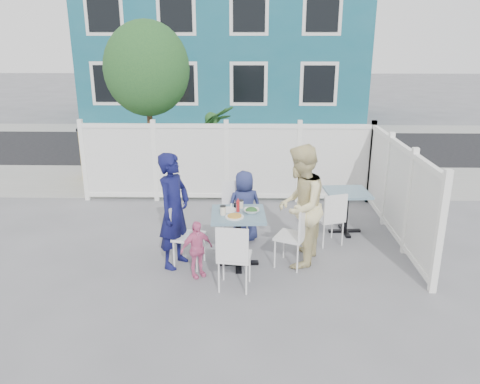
{
  "coord_description": "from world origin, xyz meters",
  "views": [
    {
      "loc": [
        0.58,
        -6.74,
        3.19
      ],
      "look_at": [
        0.43,
        -0.07,
        1.0
      ],
      "focal_mm": 35.0,
      "sensor_mm": 36.0,
      "label": 1
    }
  ],
  "objects_px": {
    "boy": "(244,206)",
    "toddler": "(197,249)",
    "spare_table": "(347,201)",
    "chair_right": "(296,232)",
    "chair_back": "(235,207)",
    "woman": "(300,206)",
    "utility_cabinet": "(96,154)",
    "chair_near": "(233,253)",
    "main_table": "(238,225)",
    "chair_left": "(183,230)",
    "man": "(174,211)"
  },
  "relations": [
    {
      "from": "boy",
      "to": "main_table",
      "type": "bearing_deg",
      "value": 67.32
    },
    {
      "from": "boy",
      "to": "toddler",
      "type": "xyz_separation_m",
      "value": [
        -0.65,
        -1.27,
        -0.18
      ]
    },
    {
      "from": "chair_back",
      "to": "chair_right",
      "type": "bearing_deg",
      "value": 134.44
    },
    {
      "from": "chair_near",
      "to": "woman",
      "type": "xyz_separation_m",
      "value": [
        0.93,
        0.83,
        0.36
      ]
    },
    {
      "from": "utility_cabinet",
      "to": "woman",
      "type": "xyz_separation_m",
      "value": [
        4.39,
        -4.39,
        0.3
      ]
    },
    {
      "from": "chair_near",
      "to": "woman",
      "type": "height_order",
      "value": "woman"
    },
    {
      "from": "spare_table",
      "to": "toddler",
      "type": "relative_size",
      "value": 0.91
    },
    {
      "from": "woman",
      "to": "boy",
      "type": "height_order",
      "value": "woman"
    },
    {
      "from": "spare_table",
      "to": "boy",
      "type": "distance_m",
      "value": 1.77
    },
    {
      "from": "toddler",
      "to": "chair_back",
      "type": "bearing_deg",
      "value": 34.93
    },
    {
      "from": "man",
      "to": "boy",
      "type": "height_order",
      "value": "man"
    },
    {
      "from": "main_table",
      "to": "man",
      "type": "distance_m",
      "value": 0.95
    },
    {
      "from": "chair_left",
      "to": "chair_right",
      "type": "xyz_separation_m",
      "value": [
        1.64,
        -0.02,
        0.0
      ]
    },
    {
      "from": "chair_right",
      "to": "chair_near",
      "type": "height_order",
      "value": "chair_right"
    },
    {
      "from": "main_table",
      "to": "spare_table",
      "type": "distance_m",
      "value": 2.21
    },
    {
      "from": "chair_back",
      "to": "boy",
      "type": "relative_size",
      "value": 0.84
    },
    {
      "from": "woman",
      "to": "toddler",
      "type": "relative_size",
      "value": 2.17
    },
    {
      "from": "chair_back",
      "to": "woman",
      "type": "xyz_separation_m",
      "value": [
        0.96,
        -0.8,
        0.32
      ]
    },
    {
      "from": "chair_near",
      "to": "woman",
      "type": "distance_m",
      "value": 1.29
    },
    {
      "from": "spare_table",
      "to": "chair_left",
      "type": "bearing_deg",
      "value": -153.87
    },
    {
      "from": "main_table",
      "to": "chair_back",
      "type": "xyz_separation_m",
      "value": [
        -0.07,
        0.88,
        -0.05
      ]
    },
    {
      "from": "chair_left",
      "to": "chair_near",
      "type": "xyz_separation_m",
      "value": [
        0.76,
        -0.73,
        -0.0
      ]
    },
    {
      "from": "utility_cabinet",
      "to": "boy",
      "type": "xyz_separation_m",
      "value": [
        3.58,
        -3.57,
        -0.0
      ]
    },
    {
      "from": "spare_table",
      "to": "boy",
      "type": "xyz_separation_m",
      "value": [
        -1.74,
        -0.37,
        0.02
      ]
    },
    {
      "from": "boy",
      "to": "toddler",
      "type": "distance_m",
      "value": 1.44
    },
    {
      "from": "chair_right",
      "to": "woman",
      "type": "xyz_separation_m",
      "value": [
        0.05,
        0.12,
        0.35
      ]
    },
    {
      "from": "utility_cabinet",
      "to": "toddler",
      "type": "bearing_deg",
      "value": -68.42
    },
    {
      "from": "chair_near",
      "to": "chair_left",
      "type": "bearing_deg",
      "value": 142.83
    },
    {
      "from": "spare_table",
      "to": "toddler",
      "type": "xyz_separation_m",
      "value": [
        -2.38,
        -1.64,
        -0.16
      ]
    },
    {
      "from": "chair_right",
      "to": "chair_near",
      "type": "relative_size",
      "value": 1.01
    },
    {
      "from": "main_table",
      "to": "toddler",
      "type": "bearing_deg",
      "value": -146.86
    },
    {
      "from": "chair_left",
      "to": "boy",
      "type": "height_order",
      "value": "boy"
    },
    {
      "from": "utility_cabinet",
      "to": "chair_near",
      "type": "xyz_separation_m",
      "value": [
        3.46,
        -5.22,
        -0.05
      ]
    },
    {
      "from": "spare_table",
      "to": "chair_right",
      "type": "relative_size",
      "value": 0.8
    },
    {
      "from": "chair_right",
      "to": "chair_back",
      "type": "relative_size",
      "value": 0.94
    },
    {
      "from": "spare_table",
      "to": "chair_left",
      "type": "xyz_separation_m",
      "value": [
        -2.61,
        -1.28,
        -0.03
      ]
    },
    {
      "from": "man",
      "to": "spare_table",
      "type": "bearing_deg",
      "value": -41.74
    },
    {
      "from": "spare_table",
      "to": "chair_right",
      "type": "height_order",
      "value": "chair_right"
    },
    {
      "from": "chair_back",
      "to": "toddler",
      "type": "xyz_separation_m",
      "value": [
        -0.5,
        -1.25,
        -0.17
      ]
    },
    {
      "from": "man",
      "to": "toddler",
      "type": "xyz_separation_m",
      "value": [
        0.35,
        -0.36,
        -0.44
      ]
    },
    {
      "from": "chair_left",
      "to": "toddler",
      "type": "height_order",
      "value": "chair_left"
    },
    {
      "from": "spare_table",
      "to": "chair_back",
      "type": "height_order",
      "value": "chair_back"
    },
    {
      "from": "chair_left",
      "to": "boy",
      "type": "relative_size",
      "value": 0.79
    },
    {
      "from": "boy",
      "to": "chair_back",
      "type": "bearing_deg",
      "value": -9.44
    },
    {
      "from": "spare_table",
      "to": "chair_right",
      "type": "bearing_deg",
      "value": -126.67
    },
    {
      "from": "man",
      "to": "toddler",
      "type": "bearing_deg",
      "value": -112.03
    },
    {
      "from": "chair_near",
      "to": "toddler",
      "type": "bearing_deg",
      "value": 151.29
    },
    {
      "from": "main_table",
      "to": "woman",
      "type": "distance_m",
      "value": 0.93
    },
    {
      "from": "main_table",
      "to": "chair_near",
      "type": "relative_size",
      "value": 0.87
    },
    {
      "from": "chair_near",
      "to": "boy",
      "type": "xyz_separation_m",
      "value": [
        0.12,
        1.65,
        0.05
      ]
    }
  ]
}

